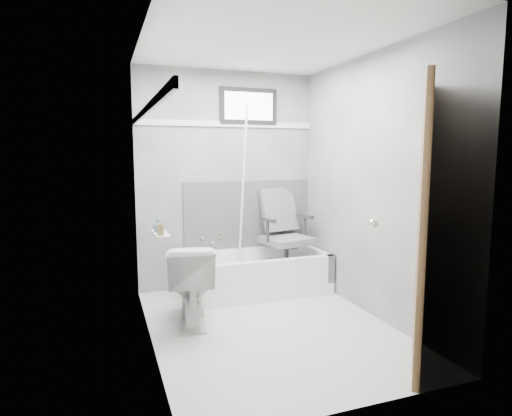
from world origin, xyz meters
name	(u,v)px	position (x,y,z in m)	size (l,w,h in m)	color
floor	(270,326)	(0.00, 0.00, 0.00)	(2.60, 2.60, 0.00)	silver
ceiling	(271,40)	(0.00, 0.00, 2.40)	(2.60, 2.60, 0.00)	silver
wall_back	(227,180)	(0.00, 1.30, 1.20)	(2.00, 0.02, 2.40)	slate
wall_front	(358,207)	(0.00, -1.30, 1.20)	(2.00, 0.02, 2.40)	slate
wall_left	(148,193)	(-1.00, 0.00, 1.20)	(0.02, 2.60, 2.40)	slate
wall_right	(372,186)	(1.00, 0.00, 1.20)	(0.02, 2.60, 2.40)	slate
bathtub	(258,273)	(0.23, 0.93, 0.21)	(1.50, 0.70, 0.42)	white
office_chair	(287,233)	(0.59, 0.98, 0.61)	(0.57, 0.57, 0.99)	slate
toilet	(191,283)	(-0.62, 0.33, 0.36)	(0.41, 0.73, 0.71)	white
door	(486,232)	(0.98, -1.28, 1.00)	(0.78, 0.78, 2.00)	brown
window	(248,106)	(0.25, 1.29, 2.02)	(0.66, 0.04, 0.40)	black
backerboard	(249,215)	(0.25, 1.29, 0.80)	(1.50, 0.02, 0.78)	#4C4C4F
trim_back	(227,124)	(0.00, 1.29, 1.82)	(2.00, 0.02, 0.06)	white
trim_left	(147,110)	(-0.99, 0.00, 1.82)	(0.02, 2.60, 0.06)	white
pole	(242,195)	(0.10, 1.06, 1.05)	(0.02, 0.02, 1.95)	white
shelf	(161,234)	(-0.93, -0.14, 0.90)	(0.10, 0.32, 0.03)	silver
soap_bottle_a	(160,228)	(-0.94, -0.22, 0.97)	(0.05, 0.05, 0.10)	olive
soap_bottle_b	(158,225)	(-0.94, -0.08, 0.96)	(0.07, 0.07, 0.10)	slate
faucet	(211,239)	(-0.20, 1.27, 0.55)	(0.26, 0.10, 0.16)	silver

